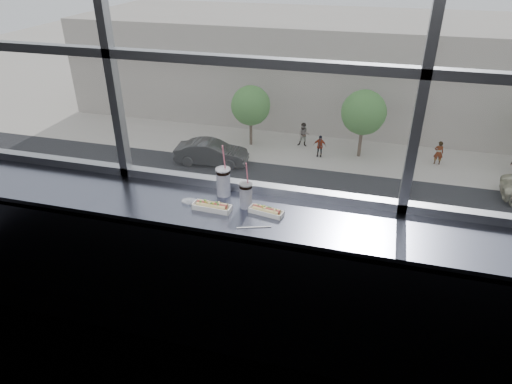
% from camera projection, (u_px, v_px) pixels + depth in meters
% --- Properties ---
extents(wall_back_lower, '(6.00, 0.00, 6.00)m').
position_uv_depth(wall_back_lower, '(255.00, 254.00, 3.49)').
color(wall_back_lower, black).
rests_on(wall_back_lower, ground).
extents(window_glass, '(6.00, 0.00, 6.00)m').
position_uv_depth(window_glass, '(255.00, 9.00, 2.65)').
color(window_glass, silver).
rests_on(window_glass, ground).
extents(window_mullions, '(6.00, 0.08, 2.40)m').
position_uv_depth(window_mullions, '(254.00, 9.00, 2.63)').
color(window_mullions, gray).
rests_on(window_mullions, ground).
extents(counter, '(6.00, 0.55, 0.06)m').
position_uv_depth(counter, '(243.00, 214.00, 3.00)').
color(counter, slate).
rests_on(counter, ground).
extents(counter_fascia, '(6.00, 0.04, 1.04)m').
position_uv_depth(counter_fascia, '(234.00, 300.00, 3.04)').
color(counter_fascia, slate).
rests_on(counter_fascia, ground).
extents(hotdog_tray_left, '(0.26, 0.10, 0.06)m').
position_uv_depth(hotdog_tray_left, '(212.00, 206.00, 2.98)').
color(hotdog_tray_left, white).
rests_on(hotdog_tray_left, counter).
extents(hotdog_tray_right, '(0.24, 0.12, 0.06)m').
position_uv_depth(hotdog_tray_right, '(266.00, 211.00, 2.94)').
color(hotdog_tray_right, white).
rests_on(hotdog_tray_right, counter).
extents(soda_cup_left, '(0.10, 0.10, 0.38)m').
position_uv_depth(soda_cup_left, '(223.00, 180.00, 3.11)').
color(soda_cup_left, white).
rests_on(soda_cup_left, counter).
extents(soda_cup_right, '(0.09, 0.09, 0.33)m').
position_uv_depth(soda_cup_right, '(246.00, 194.00, 2.98)').
color(soda_cup_right, white).
rests_on(soda_cup_right, counter).
extents(loose_straw, '(0.21, 0.08, 0.01)m').
position_uv_depth(loose_straw, '(254.00, 227.00, 2.80)').
color(loose_straw, white).
rests_on(loose_straw, counter).
extents(wrapper, '(0.11, 0.08, 0.03)m').
position_uv_depth(wrapper, '(189.00, 201.00, 3.07)').
color(wrapper, silver).
rests_on(wrapper, counter).
extents(plaza_ground, '(120.00, 120.00, 0.00)m').
position_uv_depth(plaza_ground, '(370.00, 94.00, 45.77)').
color(plaza_ground, '#AFA69B').
rests_on(plaza_ground, ground).
extents(street_asphalt, '(80.00, 10.00, 0.06)m').
position_uv_depth(street_asphalt, '(348.00, 212.00, 25.94)').
color(street_asphalt, black).
rests_on(street_asphalt, plaza_ground).
extents(far_sidewalk, '(80.00, 6.00, 0.04)m').
position_uv_depth(far_sidewalk, '(359.00, 156.00, 32.69)').
color(far_sidewalk, '#AFA69B').
rests_on(far_sidewalk, plaza_ground).
extents(far_building, '(50.00, 14.00, 8.00)m').
position_uv_depth(far_building, '(372.00, 67.00, 39.19)').
color(far_building, '#9E968B').
rests_on(far_building, plaza_ground).
extents(car_far_a, '(3.35, 6.75, 2.17)m').
position_uv_depth(car_far_a, '(211.00, 149.00, 31.01)').
color(car_far_a, '#313131').
rests_on(car_far_a, street_asphalt).
extents(car_near_c, '(3.17, 6.82, 2.22)m').
position_uv_depth(car_near_c, '(326.00, 232.00, 22.21)').
color(car_near_c, '#B80F34').
rests_on(car_near_c, street_asphalt).
extents(car_near_a, '(2.68, 5.78, 1.88)m').
position_uv_depth(car_near_a, '(112.00, 203.00, 24.99)').
color(car_near_a, '#9D9EA5').
rests_on(car_near_a, street_asphalt).
extents(car_near_d, '(2.89, 6.46, 2.12)m').
position_uv_depth(car_near_d, '(461.00, 253.00, 20.81)').
color(car_near_d, white).
rests_on(car_near_d, street_asphalt).
extents(pedestrian_c, '(0.90, 0.68, 2.03)m').
position_uv_depth(pedestrian_c, '(439.00, 150.00, 31.01)').
color(pedestrian_c, '#66605B').
rests_on(pedestrian_c, far_sidewalk).
extents(pedestrian_b, '(0.85, 0.64, 1.91)m').
position_uv_depth(pedestrian_b, '(320.00, 144.00, 32.17)').
color(pedestrian_b, '#66605B').
rests_on(pedestrian_b, far_sidewalk).
extents(pedestrian_a, '(0.96, 0.72, 2.17)m').
position_uv_depth(pedestrian_a, '(304.00, 132.00, 33.73)').
color(pedestrian_a, '#66605B').
rests_on(pedestrian_a, far_sidewalk).
extents(tree_left, '(2.90, 2.90, 4.52)m').
position_uv_depth(tree_left, '(251.00, 106.00, 33.06)').
color(tree_left, '#47382B').
rests_on(tree_left, far_sidewalk).
extents(tree_center, '(3.10, 3.10, 4.84)m').
position_uv_depth(tree_center, '(364.00, 113.00, 31.11)').
color(tree_center, '#47382B').
rests_on(tree_center, far_sidewalk).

